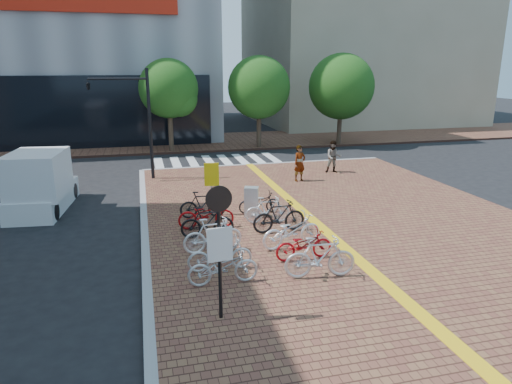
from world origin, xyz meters
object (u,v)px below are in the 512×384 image
object	(u,v)px
bike_1	(220,254)
bike_4	(206,214)
bike_6	(320,257)
bike_7	(304,245)
yellow_sign	(211,179)
utility_box	(251,202)
bike_0	(223,266)
bike_8	(292,231)
notice_sign	(219,237)
bike_3	(207,222)
traffic_light_pole	(122,104)
bike_10	(268,210)
bike_11	(259,202)
bike_5	(203,204)
pedestrian_b	(334,157)
bike_9	(279,216)
pedestrian_a	(300,163)
box_truck	(41,182)
bike_2	(213,235)

from	to	relation	value
bike_1	bike_4	xyz separation A→B (m)	(0.11, 3.44, 0.03)
bike_1	bike_6	xyz separation A→B (m)	(2.48, -1.10, 0.10)
bike_4	bike_7	world-z (taller)	bike_4
yellow_sign	utility_box	bearing A→B (deg)	-21.36
bike_0	bike_8	distance (m)	3.18
bike_7	notice_sign	distance (m)	4.17
utility_box	bike_3	bearing A→B (deg)	-137.40
utility_box	traffic_light_pole	xyz separation A→B (m)	(-4.61, 7.09, 3.13)
bike_10	notice_sign	bearing A→B (deg)	158.92
bike_0	traffic_light_pole	bearing A→B (deg)	11.70
bike_0	bike_11	bearing A→B (deg)	-23.90
bike_5	pedestrian_b	size ratio (longest dim) A/B	1.00
bike_3	bike_4	size ratio (longest dim) A/B	0.91
bike_0	notice_sign	distance (m)	2.22
bike_0	bike_7	distance (m)	2.72
bike_7	bike_10	size ratio (longest dim) A/B	1.06
bike_0	bike_7	world-z (taller)	bike_0
bike_9	bike_10	world-z (taller)	bike_9
bike_4	pedestrian_a	bearing A→B (deg)	-40.59
bike_7	pedestrian_a	distance (m)	9.45
bike_4	box_truck	distance (m)	7.31
bike_2	utility_box	xyz separation A→B (m)	(1.93, 3.01, 0.02)
bike_6	bike_11	bearing A→B (deg)	8.41
bike_1	bike_2	bearing A→B (deg)	0.39
pedestrian_a	utility_box	world-z (taller)	pedestrian_a
bike_10	traffic_light_pole	size ratio (longest dim) A/B	0.30
bike_5	pedestrian_b	distance (m)	9.60
bike_5	bike_7	distance (m)	5.06
bike_10	bike_11	bearing A→B (deg)	3.42
bike_6	box_truck	distance (m)	12.08
bike_2	pedestrian_b	bearing A→B (deg)	-45.63
bike_1	pedestrian_a	world-z (taller)	pedestrian_a
bike_5	bike_10	bearing A→B (deg)	-115.20
bike_1	bike_5	size ratio (longest dim) A/B	1.06
bike_5	pedestrian_b	bearing A→B (deg)	-50.08
bike_2	bike_1	bearing A→B (deg)	174.92
bike_9	pedestrian_b	bearing A→B (deg)	-37.68
pedestrian_a	bike_11	bearing A→B (deg)	-142.32
bike_3	bike_10	distance (m)	2.46
bike_0	bike_8	size ratio (longest dim) A/B	0.92
bike_1	utility_box	size ratio (longest dim) A/B	1.58
bike_4	box_truck	bearing A→B (deg)	58.29
pedestrian_a	bike_3	bearing A→B (deg)	-146.70
traffic_light_pole	bike_9	bearing A→B (deg)	-60.08
bike_3	utility_box	xyz separation A→B (m)	(1.91, 1.75, 0.04)
bike_1	traffic_light_pole	size ratio (longest dim) A/B	0.33
bike_3	bike_0	bearing A→B (deg)	-178.54
bike_7	bike_11	xyz separation A→B (m)	(-0.16, 4.51, -0.03)
bike_7	traffic_light_pole	bearing A→B (deg)	21.95
bike_10	utility_box	xyz separation A→B (m)	(-0.39, 0.85, 0.08)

